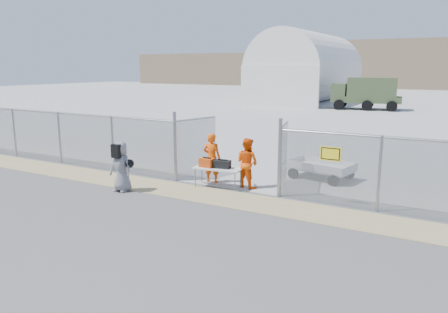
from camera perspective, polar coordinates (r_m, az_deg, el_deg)
The scene contains 13 objects.
ground at distance 13.25m, azimuth -4.27°, elevation -6.19°, with size 160.00×160.00×0.00m, color #474747.
tarmac_inside at distance 53.10m, azimuth 21.84°, elevation 6.46°, with size 160.00×80.00×0.01m, color #A3A3A3.
dirt_strip at distance 14.06m, azimuth -2.01°, elevation -5.09°, with size 44.00×1.60×0.01m, color tan.
chain_link_fence at distance 14.62m, azimuth -0.00°, elevation 0.00°, with size 40.00×0.20×2.20m, color gray, non-canonical shape.
quonset_hangar at distance 53.27m, azimuth 10.97°, elevation 11.40°, with size 9.00×18.00×8.00m, color silver, non-canonical shape.
folding_table at distance 14.89m, azimuth -0.82°, elevation -2.77°, with size 1.63×0.68×0.69m, color silver, non-canonical shape.
orange_bag at distance 14.88m, azimuth -2.24°, elevation -0.81°, with size 0.48×0.32×0.30m, color #CF440F.
black_duffel at distance 14.73m, azimuth -0.23°, elevation -1.01°, with size 0.54×0.32×0.26m, color black.
security_worker_left at distance 15.42m, azimuth -1.60°, elevation -0.19°, with size 0.65×0.43×1.78m, color #F85308.
security_worker_right at distance 14.82m, azimuth 3.04°, elevation -0.83°, with size 0.83×0.65×1.71m, color #F85308.
visitor at distance 14.74m, azimuth -13.30°, elevation -1.30°, with size 0.81×0.53×1.66m, color slate.
utility_trailer at distance 16.39m, azimuth 12.58°, elevation -1.67°, with size 2.92×1.51×0.71m, color silver, non-canonical shape.
military_truck at distance 44.20m, azimuth 18.10°, elevation 7.81°, with size 6.38×2.36×3.04m, color #425130, non-canonical shape.
Camera 1 is at (7.03, -10.48, 4.06)m, focal length 35.00 mm.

